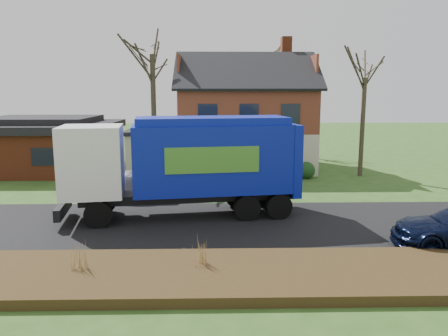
{
  "coord_description": "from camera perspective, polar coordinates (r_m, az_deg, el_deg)",
  "views": [
    {
      "loc": [
        -0.21,
        -17.21,
        5.37
      ],
      "look_at": [
        0.25,
        2.5,
        1.93
      ],
      "focal_mm": 35.0,
      "sensor_mm": 36.0,
      "label": 1
    }
  ],
  "objects": [
    {
      "name": "garbage_truck",
      "position": [
        18.83,
        -4.81,
        1.07
      ],
      "size": [
        10.37,
        4.11,
        4.32
      ],
      "rotation": [
        0.0,
        0.0,
        0.14
      ],
      "color": "black",
      "rests_on": "ground"
    },
    {
      "name": "ranch_house",
      "position": [
        32.62,
        -22.53,
        2.88
      ],
      "size": [
        9.8,
        8.2,
        3.7
      ],
      "color": "brown",
      "rests_on": "ground"
    },
    {
      "name": "main_house",
      "position": [
        31.19,
        1.82,
        7.42
      ],
      "size": [
        12.95,
        8.95,
        9.26
      ],
      "color": "beige",
      "rests_on": "ground"
    },
    {
      "name": "tree_back",
      "position": [
        39.72,
        5.32,
        14.7
      ],
      "size": [
        3.31,
        3.31,
        10.47
      ],
      "color": "#453B29",
      "rests_on": "ground"
    },
    {
      "name": "mulch_verge",
      "position": [
        13.0,
        -0.3,
        -13.77
      ],
      "size": [
        80.0,
        3.5,
        0.3
      ],
      "primitive_type": "cube",
      "color": "#302010",
      "rests_on": "ground"
    },
    {
      "name": "silver_sedan",
      "position": [
        22.6,
        -11.61,
        -2.31
      ],
      "size": [
        4.21,
        1.82,
        1.35
      ],
      "primitive_type": "imported",
      "rotation": [
        0.0,
        0.0,
        1.47
      ],
      "color": "#A8AAB0",
      "rests_on": "ground"
    },
    {
      "name": "tree_front_west",
      "position": [
        28.0,
        -9.43,
        16.74
      ],
      "size": [
        3.58,
        3.58,
        10.64
      ],
      "color": "#393122",
      "rests_on": "ground"
    },
    {
      "name": "grass_clump_west",
      "position": [
        13.48,
        -18.54,
        -10.71
      ],
      "size": [
        0.33,
        0.28,
        0.89
      ],
      "color": "#AA864B",
      "rests_on": "mulch_verge"
    },
    {
      "name": "ground",
      "position": [
        18.03,
        -0.6,
        -7.44
      ],
      "size": [
        120.0,
        120.0,
        0.0
      ],
      "primitive_type": "plane",
      "color": "#2A4C19",
      "rests_on": "ground"
    },
    {
      "name": "tree_front_east",
      "position": [
        29.32,
        18.05,
        13.14
      ],
      "size": [
        3.22,
        3.22,
        8.94
      ],
      "color": "#403626",
      "rests_on": "ground"
    },
    {
      "name": "road",
      "position": [
        18.02,
        -0.6,
        -7.41
      ],
      "size": [
        80.0,
        7.0,
        0.02
      ],
      "primitive_type": "cube",
      "color": "black",
      "rests_on": "ground"
    },
    {
      "name": "grass_clump_mid",
      "position": [
        13.18,
        -3.11,
        -10.68
      ],
      "size": [
        0.32,
        0.26,
        0.88
      ],
      "color": "#A77F49",
      "rests_on": "mulch_verge"
    }
  ]
}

